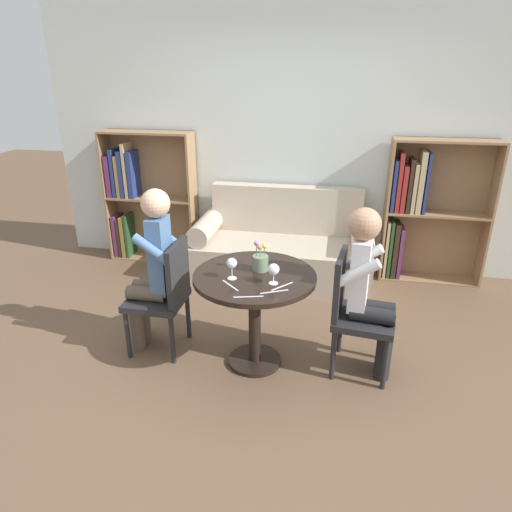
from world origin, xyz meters
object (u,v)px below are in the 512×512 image
(bookshelf_left, at_px, (141,196))
(bookshelf_right, at_px, (421,211))
(chair_right, at_px, (355,309))
(person_right, at_px, (369,288))
(person_left, at_px, (152,268))
(couch, at_px, (282,250))
(wine_glass_left, at_px, (232,264))
(wine_glass_right, at_px, (274,270))
(flower_vase, at_px, (260,261))
(chair_left, at_px, (165,292))

(bookshelf_left, relative_size, bookshelf_right, 1.00)
(chair_right, distance_m, person_right, 0.20)
(person_left, bearing_deg, bookshelf_right, 129.27)
(couch, distance_m, bookshelf_left, 1.71)
(person_right, bearing_deg, wine_glass_left, 106.01)
(chair_right, distance_m, wine_glass_right, 0.68)
(couch, relative_size, wine_glass_left, 11.93)
(couch, bearing_deg, chair_right, -64.04)
(chair_right, height_order, person_right, person_right)
(couch, relative_size, wine_glass_right, 12.55)
(wine_glass_right, bearing_deg, couch, 95.23)
(bookshelf_left, height_order, wine_glass_right, bookshelf_left)
(bookshelf_right, height_order, flower_vase, bookshelf_right)
(wine_glass_right, bearing_deg, wine_glass_left, 175.34)
(wine_glass_left, xyz_separation_m, flower_vase, (0.17, 0.17, -0.04))
(bookshelf_right, bearing_deg, person_right, -108.25)
(bookshelf_right, bearing_deg, flower_vase, -127.98)
(person_left, height_order, wine_glass_left, person_left)
(chair_left, distance_m, person_right, 1.51)
(bookshelf_right, xyz_separation_m, chair_left, (-2.07, -1.74, -0.24))
(chair_right, distance_m, person_left, 1.51)
(chair_left, bearing_deg, wine_glass_left, 75.50)
(bookshelf_left, distance_m, flower_vase, 2.39)
(bookshelf_right, bearing_deg, chair_right, -110.92)
(chair_right, xyz_separation_m, wine_glass_left, (-0.85, -0.16, 0.35))
(flower_vase, bearing_deg, person_right, -1.87)
(person_left, bearing_deg, chair_right, 90.93)
(person_right, xyz_separation_m, flower_vase, (-0.77, 0.02, 0.12))
(chair_left, xyz_separation_m, person_left, (-0.09, 0.00, 0.20))
(chair_right, bearing_deg, wine_glass_left, 108.06)
(chair_left, distance_m, wine_glass_left, 0.68)
(person_right, xyz_separation_m, wine_glass_right, (-0.64, -0.17, 0.15))
(bookshelf_right, relative_size, flower_vase, 6.39)
(wine_glass_right, bearing_deg, flower_vase, 122.48)
(wine_glass_left, height_order, flower_vase, flower_vase)
(flower_vase, bearing_deg, bookshelf_right, 52.02)
(chair_left, height_order, chair_right, same)
(chair_right, bearing_deg, chair_left, 97.61)
(bookshelf_left, xyz_separation_m, chair_right, (2.35, -1.72, -0.23))
(couch, distance_m, wine_glass_right, 1.73)
(person_right, bearing_deg, bookshelf_left, 61.45)
(couch, relative_size, chair_left, 2.01)
(chair_left, bearing_deg, couch, 154.72)
(wine_glass_left, xyz_separation_m, wine_glass_right, (0.29, -0.02, -0.01))
(wine_glass_left, distance_m, wine_glass_right, 0.29)
(bookshelf_right, xyz_separation_m, wine_glass_left, (-1.50, -1.89, 0.11))
(person_right, distance_m, wine_glass_left, 0.96)
(bookshelf_left, relative_size, chair_right, 1.60)
(person_left, bearing_deg, wine_glass_right, 79.87)
(couch, bearing_deg, person_right, -61.70)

